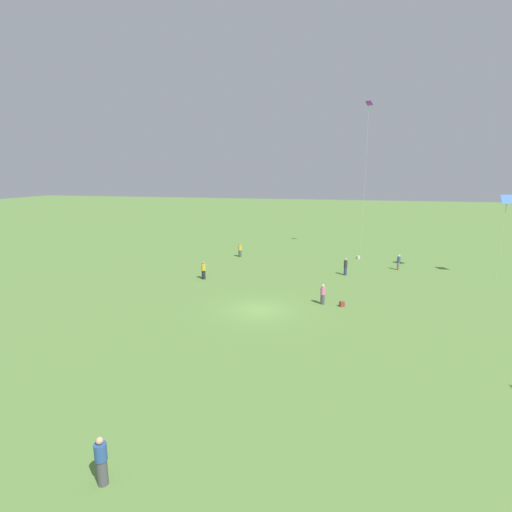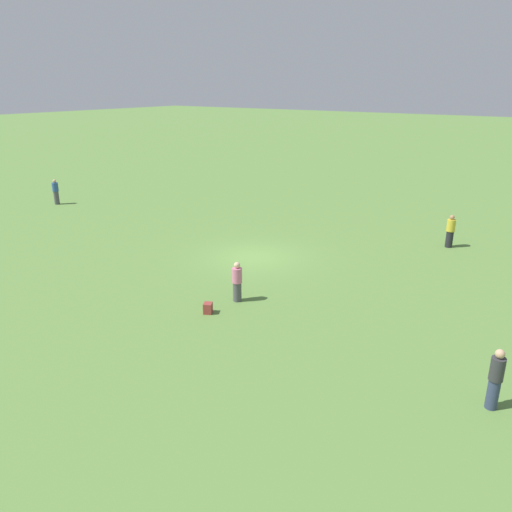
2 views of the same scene
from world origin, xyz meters
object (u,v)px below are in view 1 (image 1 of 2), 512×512
object	(u,v)px
kite_1	(507,201)
person_1	(203,271)
person_5	(101,461)
picnic_bag_1	(342,304)
person_0	(399,262)
picnic_bag_0	(358,257)
person_2	(240,250)
person_3	(346,267)
person_4	(323,294)
kite_0	(368,116)

from	to	relation	value
kite_1	person_1	bearing A→B (deg)	-123.13
person_5	picnic_bag_1	xyz separation A→B (m)	(-19.72, 7.23, -0.66)
person_0	picnic_bag_0	world-z (taller)	person_0
person_2	picnic_bag_0	xyz separation A→B (m)	(-2.10, 13.78, -0.65)
person_2	picnic_bag_1	xyz separation A→B (m)	(15.58, 12.31, -0.62)
person_2	person_5	distance (m)	35.67
kite_1	picnic_bag_1	size ratio (longest dim) A/B	18.25
picnic_bag_1	person_3	bearing A→B (deg)	179.38
kite_1	picnic_bag_0	world-z (taller)	kite_1
person_1	picnic_bag_1	world-z (taller)	person_1
person_1	person_4	world-z (taller)	person_1
person_4	kite_0	world-z (taller)	kite_0
person_5	picnic_bag_1	bearing A→B (deg)	97.42
picnic_bag_1	kite_1	bearing A→B (deg)	128.46
person_3	kite_1	xyz separation A→B (m)	(-1.59, 14.03, 6.50)
person_4	picnic_bag_0	distance (m)	17.72
kite_1	person_0	bearing A→B (deg)	-147.81
person_4	kite_1	xyz separation A→B (m)	(-11.00, 15.61, 6.58)
person_4	kite_1	distance (m)	20.19
person_3	kite_1	bearing A→B (deg)	-168.94
person_5	kite_0	world-z (taller)	kite_0
kite_1	kite_0	bearing A→B (deg)	-176.70
person_1	person_5	distance (m)	25.45
kite_0	picnic_bag_0	bearing A→B (deg)	160.41
person_2	person_4	bearing A→B (deg)	98.32
person_1	person_4	distance (m)	12.50
person_1	picnic_bag_1	bearing A→B (deg)	-165.04
kite_1	person_3	bearing A→B (deg)	-129.44
person_5	kite_0	distance (m)	45.28
person_5	picnic_bag_0	xyz separation A→B (m)	(-37.41, 8.70, -0.69)
person_3	kite_1	world-z (taller)	kite_1
person_2	person_4	world-z (taller)	person_2
kite_1	picnic_bag_1	bearing A→B (deg)	-97.46
person_3	person_5	size ratio (longest dim) A/B	0.98
person_0	kite_1	world-z (taller)	kite_1
person_1	person_2	world-z (taller)	person_1
person_3	picnic_bag_0	size ratio (longest dim) A/B	3.92
person_1	picnic_bag_0	xyz separation A→B (m)	(-12.62, 14.47, -0.66)
person_4	picnic_bag_0	bearing A→B (deg)	98.04
person_5	picnic_bag_1	distance (m)	21.01
person_1	picnic_bag_0	distance (m)	19.22
person_4	picnic_bag_0	xyz separation A→B (m)	(-17.46, 2.95, -0.61)
person_3	person_4	distance (m)	9.54
kite_0	picnic_bag_0	size ratio (longest dim) A/B	41.70
person_2	person_3	bearing A→B (deg)	127.50
kite_0	picnic_bag_1	bearing A→B (deg)	161.17
person_1	person_3	bearing A→B (deg)	-124.55
kite_0	kite_1	xyz separation A→B (m)	(10.56, 12.25, -9.12)
person_1	picnic_bag_0	world-z (taller)	person_1
person_3	person_2	bearing A→B (deg)	-21.04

